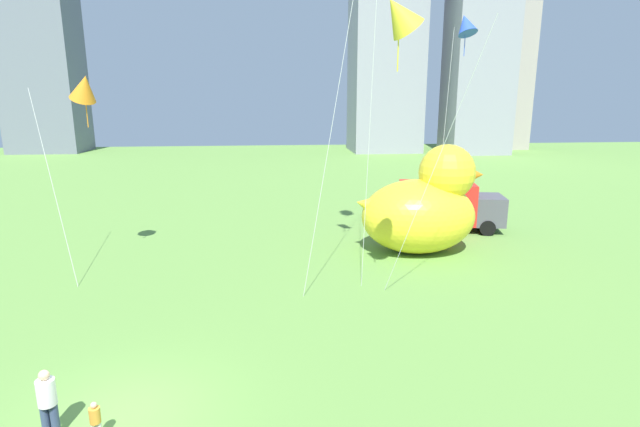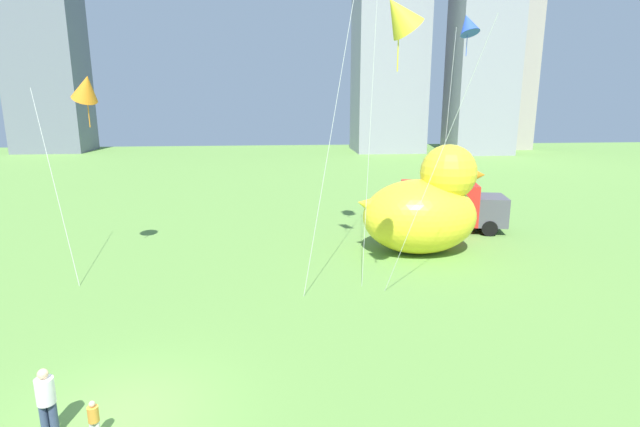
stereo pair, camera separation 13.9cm
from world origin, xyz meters
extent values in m
plane|color=#679743|center=(0.00, 0.00, 0.00)|extent=(140.00, 140.00, 0.00)
cylinder|color=#38476B|center=(-1.64, -0.66, 0.42)|extent=(0.19, 0.19, 0.85)
cylinder|color=#38476B|center=(-1.43, -0.66, 0.42)|extent=(0.19, 0.19, 0.85)
cylinder|color=white|center=(-1.54, -0.66, 1.16)|extent=(0.42, 0.42, 0.63)
sphere|color=#D8AD8C|center=(-1.54, -0.66, 1.60)|extent=(0.25, 0.25, 0.25)
cylinder|color=gold|center=(-0.40, -0.95, 0.69)|extent=(0.25, 0.25, 0.38)
sphere|color=#D8AD8C|center=(-0.40, -0.95, 0.95)|extent=(0.15, 0.15, 0.15)
ellipsoid|color=yellow|center=(11.12, 12.45, 1.89)|extent=(5.79, 4.28, 3.78)
sphere|color=yellow|center=(12.51, 12.45, 4.12)|extent=(2.82, 2.82, 2.82)
cone|color=orange|center=(13.78, 12.45, 3.98)|extent=(1.27, 1.27, 1.27)
cone|color=yellow|center=(8.61, 12.45, 2.52)|extent=(1.73, 1.51, 1.82)
cube|color=red|center=(13.49, 16.61, 1.65)|extent=(4.71, 3.10, 2.40)
cube|color=#4C4C56|center=(16.45, 16.02, 1.29)|extent=(2.10, 2.58, 1.68)
cylinder|color=black|center=(16.25, 16.06, 0.45)|extent=(1.35, 2.53, 0.90)
cylinder|color=black|center=(12.58, 16.79, 0.45)|extent=(1.35, 2.53, 0.90)
cube|color=slate|center=(-28.00, 63.69, 15.48)|extent=(9.60, 7.55, 30.97)
cube|color=gray|center=(20.00, 60.28, 19.61)|extent=(9.57, 8.81, 39.22)
cube|color=gray|center=(32.00, 56.16, 19.00)|extent=(8.18, 6.99, 38.00)
cube|color=#9E938C|center=(38.00, 63.02, 10.45)|extent=(8.06, 7.31, 20.91)
cylinder|color=silver|center=(14.03, 17.46, 5.88)|extent=(0.98, 1.45, 11.76)
cone|color=blue|center=(14.74, 16.98, 11.76)|extent=(1.56, 1.75, 1.44)
cylinder|color=blue|center=(14.74, 16.98, 10.86)|extent=(0.04, 0.04, 1.60)
cylinder|color=silver|center=(7.60, 7.35, 9.54)|extent=(0.35, 1.36, 19.08)
cylinder|color=silver|center=(-5.59, 10.42, 4.10)|extent=(2.20, 2.72, 8.21)
cone|color=orange|center=(-4.25, 11.50, 8.20)|extent=(1.82, 1.82, 1.48)
cylinder|color=orange|center=(-4.25, 11.50, 7.30)|extent=(0.04, 0.04, 1.60)
cylinder|color=silver|center=(9.52, 5.73, 5.15)|extent=(2.45, 3.46, 10.31)
cone|color=yellow|center=(7.80, 4.52, 10.30)|extent=(1.78, 1.47, 1.55)
cylinder|color=yellow|center=(7.80, 4.52, 9.40)|extent=(0.04, 0.04, 1.60)
cylinder|color=silver|center=(6.26, 7.47, 7.84)|extent=(2.70, 0.67, 15.68)
camera|label=1|loc=(3.82, -11.38, 7.85)|focal=27.71mm
camera|label=2|loc=(3.96, -11.39, 7.85)|focal=27.71mm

